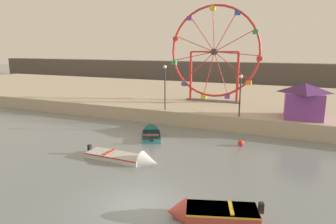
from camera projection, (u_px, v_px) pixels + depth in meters
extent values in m
plane|color=slate|center=(138.00, 205.00, 13.98)|extent=(240.00, 240.00, 0.00)
cube|color=#B7A88E|center=(243.00, 101.00, 37.74)|extent=(110.00, 25.21, 1.35)
cube|color=#564C47|center=(265.00, 74.00, 59.17)|extent=(140.00, 3.00, 4.40)
cube|color=silver|center=(115.00, 156.00, 19.78)|extent=(4.04, 1.44, 0.35)
cube|color=#B2231E|center=(115.00, 154.00, 19.75)|extent=(4.00, 1.46, 0.08)
cone|color=silver|center=(149.00, 162.00, 18.73)|extent=(1.13, 1.32, 1.30)
cube|color=black|center=(90.00, 148.00, 20.59)|extent=(0.20, 0.24, 0.44)
cube|color=#B2231E|center=(109.00, 152.00, 19.94)|extent=(0.18, 1.17, 0.06)
cube|color=#B24238|center=(222.00, 214.00, 12.75)|extent=(3.31, 2.23, 0.53)
cube|color=gold|center=(222.00, 209.00, 12.70)|extent=(3.28, 2.24, 0.08)
cone|color=#B24238|center=(177.00, 212.00, 12.92)|extent=(1.19, 1.46, 1.26)
cube|color=black|center=(261.00, 208.00, 12.53)|extent=(0.27, 0.29, 0.44)
cube|color=gold|center=(231.00, 208.00, 12.66)|extent=(0.51, 1.12, 0.06)
cube|color=teal|center=(151.00, 136.00, 24.23)|extent=(2.59, 3.20, 0.37)
cube|color=#B2231E|center=(151.00, 135.00, 24.21)|extent=(2.60, 3.18, 0.08)
cone|color=teal|center=(151.00, 130.00, 26.00)|extent=(1.56, 1.33, 1.34)
cube|color=black|center=(152.00, 139.00, 22.67)|extent=(0.31, 0.29, 0.44)
cube|color=#B2231E|center=(151.00, 135.00, 23.84)|extent=(1.14, 0.70, 0.06)
torus|color=red|center=(214.00, 52.00, 32.65)|extent=(9.92, 0.24, 9.92)
cylinder|color=#38383D|center=(214.00, 52.00, 32.65)|extent=(0.70, 0.50, 0.70)
cylinder|color=red|center=(195.00, 44.00, 33.37)|extent=(4.55, 0.08, 1.80)
cube|color=red|center=(176.00, 39.00, 34.14)|extent=(0.56, 0.48, 0.44)
cylinder|color=red|center=(194.00, 56.00, 33.69)|extent=(4.75, 0.08, 1.07)
cube|color=#33934C|center=(174.00, 63.00, 34.79)|extent=(0.56, 0.48, 0.44)
cylinder|color=red|center=(199.00, 67.00, 33.69)|extent=(3.51, 0.08, 3.45)
cube|color=#3356B7|center=(184.00, 84.00, 34.78)|extent=(0.56, 0.48, 0.44)
cylinder|color=red|center=(209.00, 73.00, 33.35)|extent=(1.14, 0.08, 4.74)
cube|color=yellow|center=(204.00, 97.00, 34.11)|extent=(0.56, 0.48, 0.44)
cylinder|color=red|center=(221.00, 73.00, 32.80)|extent=(1.73, 0.08, 4.58)
cube|color=purple|center=(228.00, 97.00, 33.00)|extent=(0.56, 0.48, 0.44)
cylinder|color=red|center=(231.00, 66.00, 32.19)|extent=(3.90, 0.08, 2.99)
cube|color=orange|center=(249.00, 83.00, 31.79)|extent=(0.56, 0.48, 0.44)
cylinder|color=red|center=(236.00, 54.00, 31.74)|extent=(4.83, 0.08, 0.46)
cube|color=red|center=(260.00, 59.00, 30.88)|extent=(0.56, 0.48, 0.44)
cylinder|color=red|center=(234.00, 41.00, 31.57)|extent=(4.30, 0.08, 2.36)
cube|color=#33934C|center=(256.00, 32.00, 30.55)|extent=(0.56, 0.48, 0.44)
cylinder|color=red|center=(226.00, 31.00, 31.75)|extent=(2.42, 0.08, 4.27)
cube|color=#3356B7|center=(238.00, 13.00, 30.90)|extent=(0.56, 0.48, 0.44)
cylinder|color=red|center=(214.00, 29.00, 32.21)|extent=(0.39, 0.08, 4.84)
cube|color=yellow|center=(213.00, 8.00, 31.83)|extent=(0.56, 0.48, 0.44)
cylinder|color=red|center=(202.00, 34.00, 32.81)|extent=(2.94, 0.08, 3.94)
cube|color=purple|center=(190.00, 18.00, 33.03)|extent=(0.56, 0.48, 0.44)
cylinder|color=red|center=(191.00, 76.00, 34.27)|extent=(0.28, 0.28, 5.44)
cylinder|color=red|center=(238.00, 78.00, 32.16)|extent=(0.28, 0.28, 5.44)
cylinder|color=red|center=(214.00, 52.00, 32.65)|extent=(5.32, 0.18, 0.18)
cube|color=#4C4C51|center=(213.00, 101.00, 33.77)|extent=(6.12, 1.20, 0.08)
cube|color=purple|center=(303.00, 105.00, 25.35)|extent=(3.16, 3.22, 2.20)
pyramid|color=#462156|center=(305.00, 88.00, 25.05)|extent=(3.47, 3.54, 0.80)
cylinder|color=#2D2D33|center=(240.00, 98.00, 25.75)|extent=(0.12, 0.12, 3.32)
sphere|color=#F2EACC|center=(241.00, 77.00, 25.37)|extent=(0.32, 0.32, 0.32)
cylinder|color=#2D2D33|center=(165.00, 89.00, 28.55)|extent=(0.12, 0.12, 3.97)
sphere|color=#F2EACC|center=(165.00, 67.00, 28.11)|extent=(0.32, 0.32, 0.32)
sphere|color=red|center=(241.00, 143.00, 22.44)|extent=(0.44, 0.44, 0.44)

